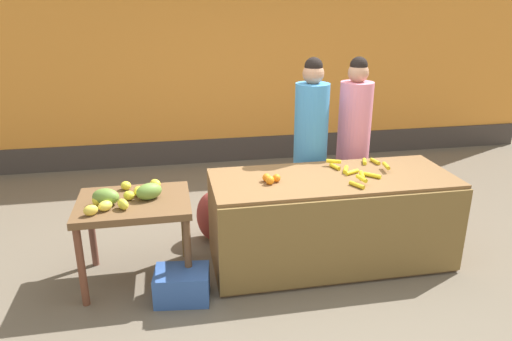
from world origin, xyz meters
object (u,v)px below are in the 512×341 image
Objects in this scene: vendor_woman_blue_shirt at (310,147)px; vendor_woman_pink_shirt at (353,143)px; produce_sack at (213,216)px; produce_crate at (182,285)px.

vendor_woman_blue_shirt is 0.51m from vendor_woman_pink_shirt.
vendor_woman_pink_shirt is 3.46× the size of produce_sack.
produce_crate is 1.05m from produce_sack.
produce_crate is 0.85× the size of produce_sack.
vendor_woman_blue_shirt is 3.48× the size of produce_sack.
vendor_woman_blue_shirt is 1.21m from produce_sack.
vendor_woman_pink_shirt is at bearing 10.07° from vendor_woman_blue_shirt.
vendor_woman_pink_shirt is (0.50, 0.09, -0.01)m from vendor_woman_blue_shirt.
vendor_woman_pink_shirt is 1.66m from produce_sack.
produce_sack is (-1.02, -0.08, -0.65)m from vendor_woman_blue_shirt.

